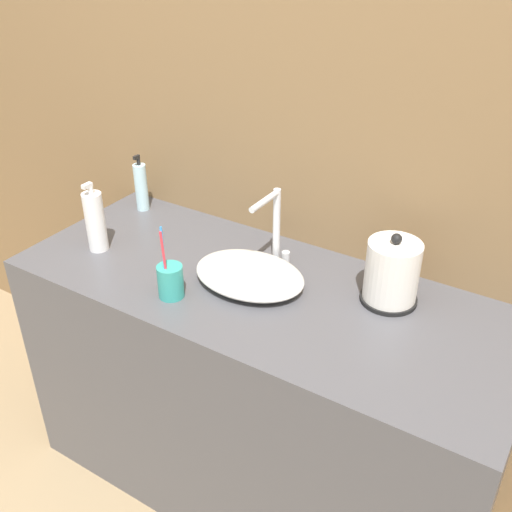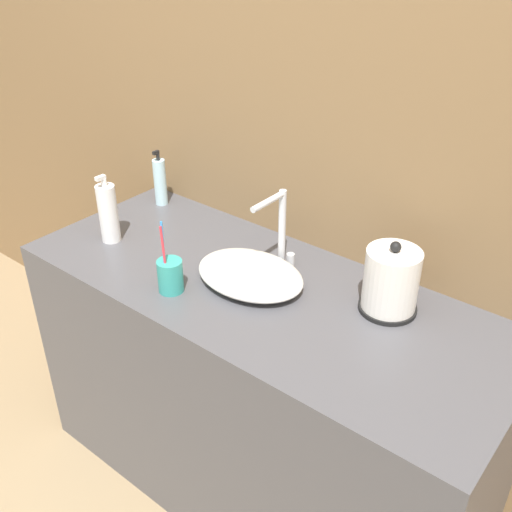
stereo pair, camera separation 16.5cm
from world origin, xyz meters
TOP-DOWN VIEW (x-y plane):
  - wall_back at (0.00, 0.61)m, footprint 6.00×0.04m
  - vanity_counter at (0.00, 0.29)m, footprint 1.47×0.59m
  - sink_basin at (-0.03, 0.30)m, footprint 0.33×0.24m
  - faucet at (-0.03, 0.43)m, footprint 0.06×0.15m
  - electric_kettle at (0.33, 0.43)m, footprint 0.16×0.16m
  - toothbrush_cup at (-0.18, 0.13)m, footprint 0.07×0.07m
  - lotion_bottle at (-0.61, 0.50)m, footprint 0.04×0.04m
  - shampoo_bottle at (-0.54, 0.21)m, footprint 0.06×0.06m

SIDE VIEW (x-z plane):
  - vanity_counter at x=0.00m, z-range 0.00..0.82m
  - sink_basin at x=-0.03m, z-range 0.82..0.88m
  - toothbrush_cup at x=-0.18m, z-range 0.76..0.97m
  - electric_kettle at x=0.33m, z-range 0.80..1.01m
  - lotion_bottle at x=-0.61m, z-range 0.80..1.00m
  - shampoo_bottle at x=-0.54m, z-range 0.80..1.03m
  - faucet at x=-0.03m, z-range 0.83..1.07m
  - wall_back at x=0.00m, z-range 0.00..2.60m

